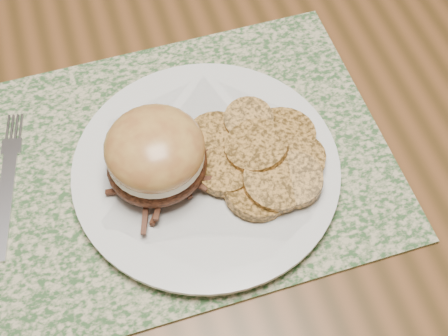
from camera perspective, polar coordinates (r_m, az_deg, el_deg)
The scene contains 6 objects.
dining_table at distance 0.77m, azimuth -18.24°, elevation -2.50°, with size 1.50×0.90×0.75m.
placemat at distance 0.66m, azimuth -4.50°, elevation 0.38°, with size 0.45×0.33×0.00m, color #2F512A.
dinner_plate at distance 0.65m, azimuth -1.63°, elevation -0.17°, with size 0.26×0.26×0.02m, color silver.
pork_sandwich at distance 0.61m, azimuth -6.27°, elevation 1.21°, with size 0.12×0.12×0.08m.
roasted_potatoes at distance 0.63m, azimuth 3.72°, elevation 0.90°, with size 0.16×0.16×0.04m.
fork at distance 0.68m, azimuth -19.18°, elevation -1.24°, with size 0.05×0.18×0.00m.
Camera 1 is at (0.13, -0.41, 1.31)m, focal length 50.00 mm.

